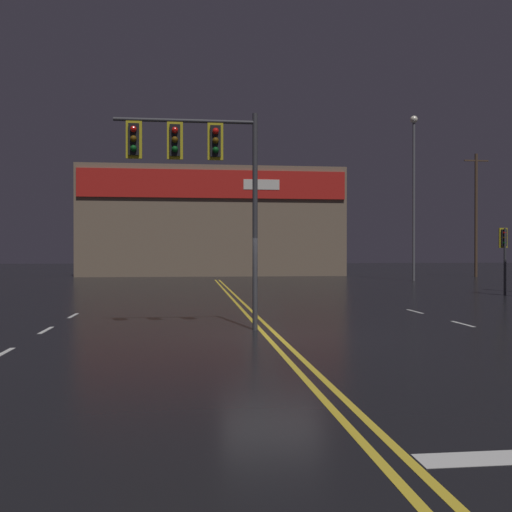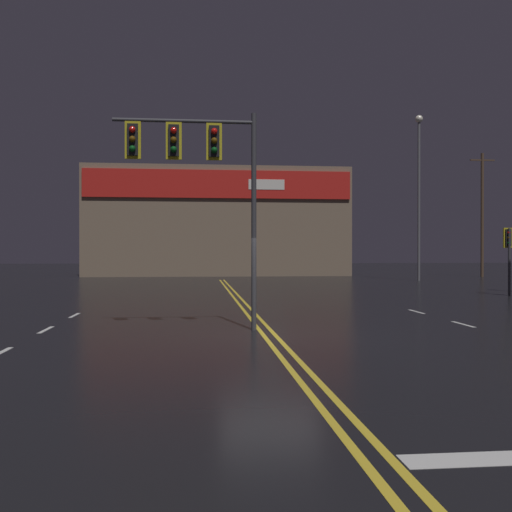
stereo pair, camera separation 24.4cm
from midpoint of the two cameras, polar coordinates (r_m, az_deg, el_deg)
name	(u,v)px [view 1 (the left image)]	position (r m, az deg, el deg)	size (l,w,h in m)	color
ground_plane	(272,336)	(14.47, 1.14, -8.02)	(200.00, 200.00, 0.00)	black
road_markings	(345,348)	(12.83, 8.31, -9.08)	(17.63, 60.00, 0.01)	gold
traffic_signal_median	(196,159)	(15.55, -6.51, 9.60)	(3.83, 0.36, 5.88)	#38383D
traffic_signal_corner_northeast	(504,246)	(30.76, 23.33, 0.95)	(0.42, 0.36, 3.34)	#38383D
streetlight_near_left	(414,179)	(44.66, 15.35, 7.41)	(0.56, 0.56, 12.38)	#59595E
building_backdrop	(212,223)	(55.33, -4.57, 3.28)	(24.01, 10.23, 9.88)	#7A6651
utility_pole_row	(204,205)	(47.45, -5.35, 5.05)	(46.57, 0.26, 12.39)	#4C3828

